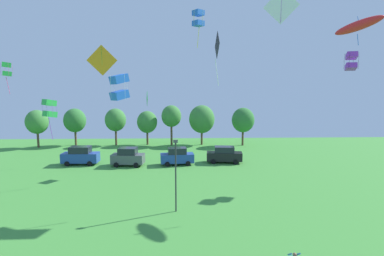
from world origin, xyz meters
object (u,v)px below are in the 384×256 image
(kite_flying_9, at_px, (119,87))
(parked_car_second_from_left, at_px, (128,157))
(kite_flying_8, at_px, (102,60))
(treeline_tree_6, at_px, (243,120))
(parked_car_rightmost_in_row, at_px, (224,155))
(kite_flying_10, at_px, (198,18))
(kite_flying_1, at_px, (217,47))
(kite_flying_5, at_px, (359,25))
(kite_flying_4, at_px, (50,108))
(treeline_tree_3, at_px, (147,122))
(kite_flying_0, at_px, (7,69))
(treeline_tree_2, at_px, (115,120))
(treeline_tree_0, at_px, (37,122))
(kite_flying_6, at_px, (147,99))
(treeline_tree_1, at_px, (75,121))
(treeline_tree_4, at_px, (171,116))
(light_post_1, at_px, (176,171))
(kite_flying_3, at_px, (281,6))
(treeline_tree_5, at_px, (202,119))
(parked_car_third_from_left, at_px, (177,156))
(parked_car_leftmost, at_px, (80,156))
(kite_flying_2, at_px, (351,61))

(kite_flying_9, bearing_deg, parked_car_second_from_left, 96.98)
(kite_flying_8, distance_m, treeline_tree_6, 27.25)
(kite_flying_8, height_order, parked_car_rightmost_in_row, kite_flying_8)
(kite_flying_8, bearing_deg, kite_flying_10, 4.16)
(kite_flying_1, relative_size, kite_flying_5, 1.21)
(kite_flying_4, height_order, treeline_tree_6, kite_flying_4)
(parked_car_second_from_left, xyz_separation_m, treeline_tree_3, (0.84, 15.05, 2.91))
(kite_flying_0, height_order, treeline_tree_2, kite_flying_0)
(kite_flying_4, bearing_deg, treeline_tree_0, 121.39)
(kite_flying_6, bearing_deg, kite_flying_10, 6.33)
(kite_flying_4, distance_m, treeline_tree_1, 15.06)
(kite_flying_5, height_order, parked_car_second_from_left, kite_flying_5)
(treeline_tree_4, bearing_deg, kite_flying_8, -113.54)
(parked_car_second_from_left, height_order, treeline_tree_2, treeline_tree_2)
(parked_car_rightmost_in_row, distance_m, light_post_1, 17.45)
(kite_flying_8, bearing_deg, parked_car_rightmost_in_row, 14.00)
(kite_flying_5, bearing_deg, kite_flying_3, 172.52)
(treeline_tree_6, bearing_deg, kite_flying_3, -94.07)
(kite_flying_5, xyz_separation_m, treeline_tree_5, (-12.35, 25.69, -10.94))
(kite_flying_1, bearing_deg, parked_car_third_from_left, 106.98)
(kite_flying_0, relative_size, kite_flying_5, 0.97)
(light_post_1, distance_m, treeline_tree_4, 29.48)
(parked_car_third_from_left, xyz_separation_m, treeline_tree_3, (-5.53, 14.75, 2.95))
(kite_flying_6, xyz_separation_m, parked_car_rightmost_in_row, (9.84, 3.59, -7.65))
(kite_flying_9, xyz_separation_m, treeline_tree_1, (-13.13, 25.31, -5.63))
(light_post_1, relative_size, treeline_tree_6, 0.88)
(parked_car_leftmost, relative_size, treeline_tree_1, 0.71)
(kite_flying_0, xyz_separation_m, treeline_tree_1, (1.90, 16.36, -7.79))
(treeline_tree_0, distance_m, treeline_tree_2, 12.96)
(treeline_tree_5, bearing_deg, treeline_tree_6, -7.50)
(treeline_tree_4, height_order, treeline_tree_5, treeline_tree_4)
(kite_flying_1, height_order, kite_flying_6, kite_flying_1)
(treeline_tree_3, bearing_deg, kite_flying_5, -49.66)
(light_post_1, xyz_separation_m, treeline_tree_1, (-18.35, 29.96, 1.08))
(kite_flying_3, distance_m, parked_car_leftmost, 29.78)
(kite_flying_1, xyz_separation_m, kite_flying_10, (-1.08, 10.08, 4.68))
(kite_flying_0, height_order, treeline_tree_0, kite_flying_0)
(kite_flying_0, xyz_separation_m, kite_flying_2, (38.73, -5.20, 0.59))
(kite_flying_3, xyz_separation_m, treeline_tree_1, (-27.97, 25.05, -12.96))
(kite_flying_6, bearing_deg, kite_flying_2, -10.65)
(treeline_tree_0, bearing_deg, kite_flying_3, -34.53)
(kite_flying_6, height_order, treeline_tree_0, kite_flying_6)
(kite_flying_8, bearing_deg, kite_flying_1, -37.05)
(kite_flying_2, height_order, kite_flying_3, kite_flying_3)
(parked_car_leftmost, bearing_deg, treeline_tree_6, 28.69)
(treeline_tree_1, bearing_deg, kite_flying_0, -96.63)
(parked_car_rightmost_in_row, bearing_deg, treeline_tree_0, 164.55)
(kite_flying_9, bearing_deg, treeline_tree_1, 117.42)
(kite_flying_5, xyz_separation_m, kite_flying_6, (-20.05, 8.54, -6.77))
(kite_flying_8, distance_m, kite_flying_9, 9.06)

